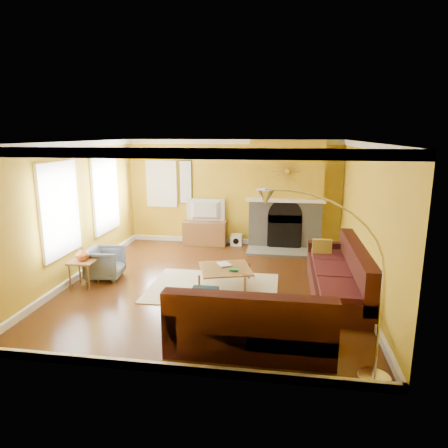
% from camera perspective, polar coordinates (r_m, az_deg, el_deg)
% --- Properties ---
extents(floor, '(5.50, 6.00, 0.02)m').
position_cam_1_polar(floor, '(7.83, -1.60, -8.59)').
color(floor, '#5C3013').
rests_on(floor, ground).
extents(ceiling, '(5.50, 6.00, 0.02)m').
position_cam_1_polar(ceiling, '(7.29, -1.73, 11.73)').
color(ceiling, white).
rests_on(ceiling, ground).
extents(wall_back, '(5.50, 0.02, 2.70)m').
position_cam_1_polar(wall_back, '(10.37, 1.32, 4.52)').
color(wall_back, gold).
rests_on(wall_back, ground).
extents(wall_front, '(5.50, 0.02, 2.70)m').
position_cam_1_polar(wall_front, '(4.61, -8.40, -6.28)').
color(wall_front, gold).
rests_on(wall_front, ground).
extents(wall_left, '(0.02, 6.00, 2.70)m').
position_cam_1_polar(wall_left, '(8.38, -20.58, 1.70)').
color(wall_left, gold).
rests_on(wall_left, ground).
extents(wall_right, '(0.02, 6.00, 2.70)m').
position_cam_1_polar(wall_right, '(7.47, 19.66, 0.49)').
color(wall_right, gold).
rests_on(wall_right, ground).
extents(baseboard, '(5.50, 6.00, 0.12)m').
position_cam_1_polar(baseboard, '(7.81, -1.60, -8.11)').
color(baseboard, white).
rests_on(baseboard, floor).
extents(crown_molding, '(5.50, 6.00, 0.12)m').
position_cam_1_polar(crown_molding, '(7.29, -1.73, 11.18)').
color(crown_molding, white).
rests_on(crown_molding, ceiling).
extents(window_left_near, '(0.06, 1.22, 1.72)m').
position_cam_1_polar(window_left_near, '(9.48, -16.65, 4.11)').
color(window_left_near, white).
rests_on(window_left_near, wall_left).
extents(window_left_far, '(0.06, 1.22, 1.72)m').
position_cam_1_polar(window_left_far, '(7.83, -22.51, 1.92)').
color(window_left_far, white).
rests_on(window_left_far, wall_left).
extents(window_back, '(0.82, 0.06, 1.22)m').
position_cam_1_polar(window_back, '(10.71, -8.90, 5.71)').
color(window_back, white).
rests_on(window_back, wall_back).
extents(wall_art, '(0.34, 0.04, 1.14)m').
position_cam_1_polar(wall_art, '(10.53, -5.50, 5.97)').
color(wall_art, white).
rests_on(wall_art, wall_back).
extents(fireplace, '(1.80, 0.40, 2.70)m').
position_cam_1_polar(fireplace, '(10.08, 8.81, 4.13)').
color(fireplace, gray).
rests_on(fireplace, floor).
extents(mantel, '(1.92, 0.22, 0.08)m').
position_cam_1_polar(mantel, '(9.86, 8.79, 3.35)').
color(mantel, white).
rests_on(mantel, fireplace).
extents(hearth, '(1.80, 0.70, 0.06)m').
position_cam_1_polar(hearth, '(9.83, 8.55, -3.97)').
color(hearth, gray).
rests_on(hearth, floor).
extents(sunburst, '(0.70, 0.04, 0.70)m').
position_cam_1_polar(sunburst, '(9.78, 8.93, 7.41)').
color(sunburst, olive).
rests_on(sunburst, fireplace).
extents(rug, '(2.40, 1.80, 0.02)m').
position_cam_1_polar(rug, '(7.62, -1.56, -9.07)').
color(rug, beige).
rests_on(rug, floor).
extents(sectional_sofa, '(2.93, 3.97, 0.90)m').
position_cam_1_polar(sectional_sofa, '(6.89, 7.97, -7.69)').
color(sectional_sofa, '#3C1613').
rests_on(sectional_sofa, floor).
extents(coffee_table, '(1.16, 1.16, 0.37)m').
position_cam_1_polar(coffee_table, '(7.66, 0.19, -7.54)').
color(coffee_table, white).
rests_on(coffee_table, floor).
extents(media_console, '(1.12, 0.50, 0.61)m').
position_cam_1_polar(media_console, '(10.46, -2.70, -1.24)').
color(media_console, '#8E5E33').
rests_on(media_console, floor).
extents(tv, '(1.00, 0.17, 0.58)m').
position_cam_1_polar(tv, '(10.33, -2.74, 1.96)').
color(tv, black).
rests_on(tv, media_console).
extents(subwoofer, '(0.28, 0.28, 0.28)m').
position_cam_1_polar(subwoofer, '(10.39, 1.81, -2.27)').
color(subwoofer, white).
rests_on(subwoofer, floor).
extents(armchair, '(0.75, 0.73, 0.62)m').
position_cam_1_polar(armchair, '(8.37, -16.63, -5.38)').
color(armchair, slate).
rests_on(armchair, floor).
extents(side_table, '(0.48, 0.48, 0.51)m').
position_cam_1_polar(side_table, '(8.08, -19.39, -6.66)').
color(side_table, '#8E5E33').
rests_on(side_table, floor).
extents(vase, '(0.26, 0.26, 0.26)m').
position_cam_1_polar(vase, '(7.96, -19.59, -4.04)').
color(vase, '#D26427').
rests_on(vase, side_table).
extents(book, '(0.32, 0.35, 0.03)m').
position_cam_1_polar(book, '(7.70, -0.74, -5.86)').
color(book, white).
rests_on(book, coffee_table).
extents(arc_lamp, '(1.42, 0.36, 2.24)m').
position_cam_1_polar(arc_lamp, '(4.74, 14.40, -8.99)').
color(arc_lamp, silver).
rests_on(arc_lamp, floor).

